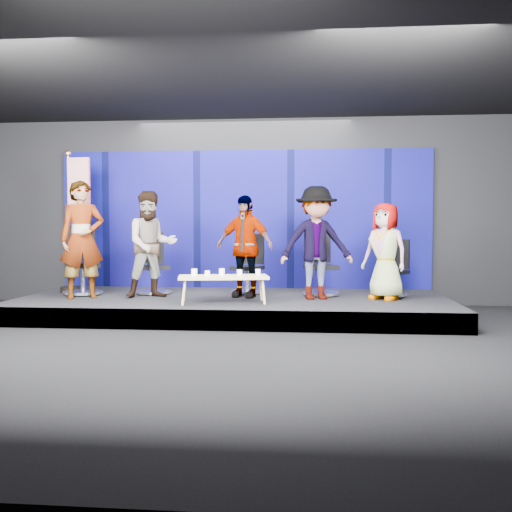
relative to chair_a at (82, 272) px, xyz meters
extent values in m
plane|color=black|center=(2.63, -2.59, -0.69)|extent=(10.00, 10.00, 0.00)
cube|color=black|center=(2.63, 1.41, 1.06)|extent=(10.00, 0.02, 3.50)
cube|color=black|center=(2.63, -6.59, 1.06)|extent=(10.00, 0.02, 3.50)
cube|color=black|center=(2.63, -2.59, 2.81)|extent=(10.00, 8.00, 0.02)
cube|color=black|center=(2.63, -0.09, -0.54)|extent=(7.00, 3.00, 0.30)
cube|color=#080B61|center=(2.63, 1.36, 0.91)|extent=(7.00, 0.08, 2.60)
cylinder|color=silver|center=(0.03, -0.05, -0.35)|extent=(0.90, 0.90, 0.07)
cylinder|color=silver|center=(0.03, -0.05, -0.10)|extent=(0.08, 0.08, 0.44)
cube|color=black|center=(0.03, -0.05, 0.12)|extent=(0.72, 0.72, 0.08)
cube|color=black|center=(-0.10, 0.18, 0.49)|extent=(0.46, 0.28, 0.61)
imported|color=black|center=(0.20, -0.47, 0.57)|extent=(0.83, 0.73, 1.91)
cylinder|color=silver|center=(1.21, 0.15, -0.36)|extent=(0.81, 0.81, 0.06)
cylinder|color=silver|center=(1.21, 0.15, -0.12)|extent=(0.07, 0.07, 0.40)
cube|color=black|center=(1.21, 0.15, 0.08)|extent=(0.65, 0.65, 0.07)
cube|color=black|center=(1.10, 0.37, 0.41)|extent=(0.42, 0.24, 0.56)
imported|color=black|center=(1.29, -0.29, 0.48)|extent=(1.05, 0.96, 1.74)
cylinder|color=silver|center=(2.81, 0.36, -0.36)|extent=(0.73, 0.73, 0.06)
cylinder|color=silver|center=(2.81, 0.36, -0.13)|extent=(0.07, 0.07, 0.39)
cube|color=black|center=(2.81, 0.36, 0.06)|extent=(0.58, 0.58, 0.07)
cube|color=black|center=(2.87, 0.59, 0.38)|extent=(0.42, 0.17, 0.53)
imported|color=black|center=(2.81, -0.09, 0.45)|extent=(1.06, 0.68, 1.68)
cylinder|color=silver|center=(4.07, 0.19, -0.36)|extent=(0.76, 0.76, 0.06)
cylinder|color=silver|center=(4.07, 0.19, -0.12)|extent=(0.07, 0.07, 0.42)
cube|color=black|center=(4.07, 0.19, 0.09)|extent=(0.61, 0.61, 0.07)
cube|color=black|center=(4.01, 0.43, 0.44)|extent=(0.46, 0.16, 0.58)
imported|color=black|center=(3.98, -0.25, 0.52)|extent=(1.29, 0.93, 1.81)
cylinder|color=silver|center=(5.24, 0.20, -0.36)|extent=(0.75, 0.75, 0.05)
cylinder|color=silver|center=(5.24, 0.20, -0.16)|extent=(0.06, 0.06, 0.36)
cube|color=black|center=(5.24, 0.20, 0.02)|extent=(0.60, 0.60, 0.06)
cube|color=black|center=(5.37, 0.36, 0.32)|extent=(0.34, 0.28, 0.49)
imported|color=black|center=(5.07, -0.22, 0.38)|extent=(0.89, 0.85, 1.54)
cube|color=tan|center=(2.57, -0.85, 0.01)|extent=(1.43, 0.82, 0.04)
cylinder|color=tan|center=(2.03, -1.18, -0.20)|extent=(0.04, 0.04, 0.37)
cylinder|color=tan|center=(1.94, -0.74, -0.20)|extent=(0.04, 0.04, 0.37)
cylinder|color=tan|center=(3.19, -0.96, -0.20)|extent=(0.04, 0.04, 0.37)
cylinder|color=tan|center=(3.11, -0.52, -0.20)|extent=(0.04, 0.04, 0.37)
cylinder|color=white|center=(2.12, -0.88, 0.08)|extent=(0.09, 0.09, 0.11)
cylinder|color=white|center=(2.35, -0.99, 0.07)|extent=(0.08, 0.08, 0.09)
cylinder|color=white|center=(2.54, -0.79, 0.08)|extent=(0.09, 0.09, 0.11)
cylinder|color=white|center=(2.82, -0.86, 0.08)|extent=(0.08, 0.08, 0.10)
cylinder|color=white|center=(3.08, -0.70, 0.07)|extent=(0.08, 0.08, 0.09)
cylinder|color=black|center=(-0.34, 0.27, -0.34)|extent=(0.33, 0.33, 0.10)
cylinder|color=gold|center=(-0.34, 0.27, 0.86)|extent=(0.05, 0.05, 2.28)
sphere|color=gold|center=(-0.34, 0.27, 2.05)|extent=(0.11, 0.11, 0.11)
cube|color=#A71323|center=(-0.14, 0.24, 1.43)|extent=(0.40, 0.09, 1.09)
camera|label=1|loc=(3.85, -9.41, 0.78)|focal=40.00mm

